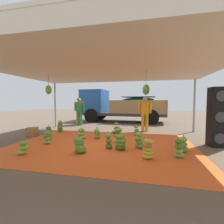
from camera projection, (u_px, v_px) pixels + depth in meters
The scene contains 25 objects.
ground_plane at pixel (117, 130), 8.37m from camera, with size 40.00×40.00×0.00m, color brown.
tarp_orange at pixel (102, 145), 5.44m from camera, with size 6.16×4.62×0.01m, color #E05B23.
tent_canopy at pixel (101, 69), 5.20m from camera, with size 8.00×7.00×2.67m.
banana_bunch_0 at pixel (148, 150), 4.12m from camera, with size 0.38×0.37×0.58m.
banana_bunch_1 at pixel (183, 145), 4.68m from camera, with size 0.39×0.39×0.50m.
banana_bunch_2 at pixel (118, 136), 5.72m from camera, with size 0.37×0.40×0.58m.
banana_bunch_3 at pixel (47, 138), 5.56m from camera, with size 0.34×0.32×0.53m.
banana_bunch_4 at pixel (139, 141), 5.07m from camera, with size 0.37×0.38×0.56m.
banana_bunch_5 at pixel (136, 131), 6.98m from camera, with size 0.30×0.31×0.51m.
banana_bunch_6 at pixel (60, 127), 7.79m from camera, with size 0.36×0.35×0.59m.
banana_bunch_7 at pixel (80, 145), 4.60m from camera, with size 0.47×0.47×0.50m.
banana_bunch_8 at pixel (116, 129), 7.41m from camera, with size 0.46×0.42×0.57m.
banana_bunch_9 at pixel (121, 142), 4.90m from camera, with size 0.44×0.45×0.52m.
banana_bunch_10 at pixel (49, 133), 6.32m from camera, with size 0.35×0.36×0.54m.
banana_bunch_11 at pixel (108, 141), 5.04m from camera, with size 0.31×0.31×0.53m.
banana_bunch_12 at pixel (179, 149), 4.20m from camera, with size 0.34×0.37×0.55m.
banana_bunch_13 at pixel (82, 134), 6.41m from camera, with size 0.40×0.40×0.44m.
banana_bunch_14 at pixel (97, 134), 6.37m from camera, with size 0.34×0.34×0.46m.
banana_bunch_15 at pixel (23, 148), 4.46m from camera, with size 0.37×0.37×0.44m.
cargo_truck_main at pixel (120, 106), 11.87m from camera, with size 6.36×2.63×2.40m.
worker_0 at pixel (80, 110), 10.05m from camera, with size 0.62×0.38×1.70m.
worker_1 at pixel (79, 109), 10.41m from camera, with size 0.65×0.39×1.76m.
worker_2 at pixel (145, 111), 7.93m from camera, with size 0.64×0.39×1.75m.
speaker_stack at pixel (218, 117), 5.25m from camera, with size 0.56×0.50×1.98m.
crate_0 at pixel (32, 131), 7.04m from camera, with size 0.42×0.38×0.35m, color olive.
Camera 1 is at (1.46, -5.17, 1.50)m, focal length 25.37 mm.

